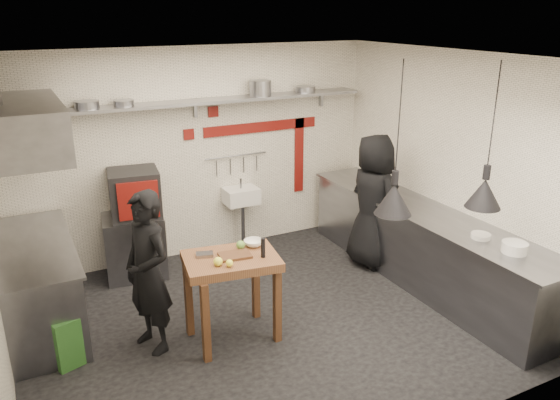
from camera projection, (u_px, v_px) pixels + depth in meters
name	position (u px, v px, depth m)	size (l,w,h in m)	color
floor	(266.00, 321.00, 5.97)	(5.00, 5.00, 0.00)	black
ceiling	(263.00, 58.00, 5.04)	(5.00, 5.00, 0.00)	beige
wall_back	(197.00, 154.00, 7.27)	(5.00, 0.04, 2.80)	white
wall_front	(396.00, 291.00, 3.74)	(5.00, 0.04, 2.80)	white
wall_right	(451.00, 169.00, 6.58)	(0.04, 4.20, 2.80)	white
red_band_horiz	(262.00, 127.00, 7.57)	(1.70, 0.02, 0.14)	maroon
red_band_vert	(299.00, 155.00, 7.98)	(0.14, 0.02, 1.10)	maroon
red_tile_a	(213.00, 112.00, 7.18)	(0.14, 0.02, 0.14)	maroon
red_tile_b	(189.00, 134.00, 7.12)	(0.14, 0.02, 0.14)	maroon
back_shelf	(198.00, 102.00, 6.88)	(4.60, 0.34, 0.04)	slate
shelf_bracket_left	(36.00, 121.00, 6.22)	(0.04, 0.06, 0.24)	slate
shelf_bracket_mid	(195.00, 108.00, 7.04)	(0.04, 0.06, 0.24)	slate
shelf_bracket_right	(321.00, 98.00, 7.85)	(0.04, 0.06, 0.24)	slate
pan_far_left	(87.00, 105.00, 6.28)	(0.28, 0.28, 0.09)	slate
pan_mid_left	(124.00, 103.00, 6.46)	(0.25, 0.25, 0.07)	slate
stock_pot	(260.00, 88.00, 7.21)	(0.29, 0.29, 0.20)	slate
pan_right	(305.00, 89.00, 7.52)	(0.28, 0.28, 0.08)	slate
oven_stand	(135.00, 245.00, 6.92)	(0.73, 0.66, 0.80)	slate
combi_oven	(134.00, 193.00, 6.70)	(0.59, 0.55, 0.58)	black
oven_door	(138.00, 201.00, 6.44)	(0.47, 0.03, 0.46)	maroon
oven_glass	(135.00, 200.00, 6.44)	(0.35, 0.02, 0.34)	black
hand_sink	(241.00, 196.00, 7.56)	(0.46, 0.34, 0.22)	silver
sink_tap	(241.00, 183.00, 7.50)	(0.03, 0.03, 0.14)	slate
sink_drain	(243.00, 226.00, 7.67)	(0.06, 0.06, 0.66)	slate
utensil_rail	(236.00, 156.00, 7.50)	(0.02, 0.02, 0.90)	slate
counter_right	(422.00, 247.00, 6.74)	(0.70, 3.80, 0.90)	slate
counter_right_top	(425.00, 212.00, 6.59)	(0.76, 3.90, 0.03)	slate
plate_stack	(515.00, 248.00, 5.43)	(0.25, 0.25, 0.11)	silver
small_bowl_right	(481.00, 236.00, 5.78)	(0.21, 0.21, 0.05)	silver
counter_left	(40.00, 286.00, 5.78)	(0.70, 1.90, 0.90)	slate
counter_left_top	(33.00, 246.00, 5.63)	(0.76, 2.00, 0.03)	slate
extractor_hood	(20.00, 128.00, 5.24)	(0.78, 1.60, 0.50)	slate
green_bin	(67.00, 339.00, 5.21)	(0.31, 0.31, 0.50)	#275B23
prep_table	(232.00, 298.00, 5.53)	(0.92, 0.64, 0.92)	brown
cutting_board	(235.00, 255.00, 5.38)	(0.31, 0.22, 0.03)	#55331E
pepper_mill	(263.00, 248.00, 5.34)	(0.04, 0.04, 0.20)	black
lemon_a	(218.00, 262.00, 5.18)	(0.09, 0.09, 0.09)	#F9FA3E
lemon_b	(229.00, 263.00, 5.16)	(0.07, 0.07, 0.07)	#F9FA3E
veg_ball	(241.00, 245.00, 5.52)	(0.09, 0.09, 0.09)	#62973A
steel_tray	(205.00, 255.00, 5.39)	(0.17, 0.11, 0.03)	slate
bowl	(253.00, 243.00, 5.62)	(0.20, 0.20, 0.06)	silver
heat_lamp_near	(398.00, 140.00, 5.24)	(0.38, 0.38, 1.52)	black
heat_lamp_far	(491.00, 137.00, 5.11)	(0.35, 0.35, 1.41)	black
chef_left	(148.00, 273.00, 5.26)	(0.60, 0.39, 1.65)	black
chef_right	(373.00, 202.00, 7.03)	(0.86, 0.56, 1.76)	black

